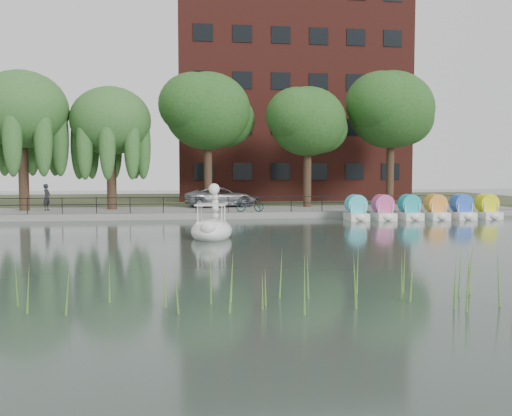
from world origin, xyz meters
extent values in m
plane|color=#38453F|center=(0.00, 0.00, 0.00)|extent=(120.00, 120.00, 0.00)
cube|color=gray|center=(0.00, 16.00, 0.20)|extent=(40.00, 6.00, 0.40)
cube|color=gray|center=(0.00, 13.05, 0.20)|extent=(40.00, 0.25, 0.40)
cube|color=#47512D|center=(0.00, 30.00, 0.18)|extent=(60.00, 22.00, 0.36)
cylinder|color=black|center=(0.00, 13.25, 1.35)|extent=(32.00, 0.04, 0.04)
cylinder|color=black|center=(0.00, 13.25, 0.95)|extent=(32.00, 0.04, 0.04)
cylinder|color=black|center=(0.00, 13.25, 0.90)|extent=(0.05, 0.05, 1.00)
cube|color=#4C1E16|center=(7.00, 30.00, 9.36)|extent=(20.00, 10.00, 18.00)
cylinder|color=#473323|center=(-13.00, 16.50, 2.50)|extent=(0.60, 0.60, 4.20)
ellipsoid|color=#437937|center=(-13.00, 16.50, 6.91)|extent=(5.88, 5.88, 5.00)
cylinder|color=#473323|center=(-7.50, 17.00, 2.30)|extent=(0.60, 0.60, 3.80)
ellipsoid|color=#437937|center=(-7.50, 17.00, 6.29)|extent=(5.32, 5.32, 4.52)
cylinder|color=#473323|center=(-1.00, 18.00, 2.65)|extent=(0.60, 0.60, 4.50)
ellipsoid|color=#346827|center=(-1.00, 18.00, 7.10)|extent=(6.00, 6.00, 5.10)
cylinder|color=#473323|center=(6.00, 17.50, 2.42)|extent=(0.60, 0.60, 4.05)
ellipsoid|color=#346827|center=(6.00, 17.50, 6.43)|extent=(5.40, 5.40, 4.59)
cylinder|color=#473323|center=(12.50, 18.50, 2.76)|extent=(0.60, 0.60, 4.72)
ellipsoid|color=#346827|center=(12.50, 18.50, 7.44)|extent=(6.30, 6.30, 5.36)
imported|color=gray|center=(-0.10, 18.29, 1.21)|extent=(3.66, 6.18, 1.61)
imported|color=gray|center=(1.39, 13.49, 0.90)|extent=(0.65, 1.74, 1.00)
imported|color=black|center=(-11.54, 16.28, 1.39)|extent=(0.65, 0.81, 1.98)
ellipsoid|color=white|center=(-1.59, 3.45, 0.32)|extent=(2.32, 3.16, 0.64)
cube|color=white|center=(-1.61, 3.35, 0.64)|extent=(1.39, 1.47, 0.32)
cube|color=white|center=(-1.60, 3.40, 1.52)|extent=(1.58, 1.66, 0.06)
ellipsoid|color=white|center=(-1.82, 2.25, 0.59)|extent=(0.76, 0.64, 0.60)
sphere|color=white|center=(-1.41, 4.40, 2.18)|extent=(0.51, 0.51, 0.51)
cone|color=black|center=(-1.35, 4.73, 2.15)|extent=(0.26, 0.31, 0.21)
cylinder|color=yellow|center=(-1.38, 4.58, 2.16)|extent=(0.29, 0.16, 0.28)
cube|color=white|center=(7.63, 11.23, 0.22)|extent=(1.15, 1.70, 0.44)
cylinder|color=#3EC6DC|center=(7.63, 11.33, 0.95)|extent=(0.90, 1.20, 0.90)
cube|color=white|center=(9.33, 11.23, 0.22)|extent=(1.15, 1.70, 0.44)
cylinder|color=#D14C90|center=(9.33, 11.33, 0.95)|extent=(0.90, 1.20, 0.90)
cube|color=white|center=(11.03, 11.23, 0.22)|extent=(1.15, 1.70, 0.44)
cylinder|color=#1DAAB4|center=(11.03, 11.33, 0.95)|extent=(0.90, 1.20, 0.90)
cube|color=white|center=(12.73, 11.23, 0.22)|extent=(1.15, 1.70, 0.44)
cylinder|color=orange|center=(12.73, 11.33, 0.95)|extent=(0.90, 1.20, 0.90)
cube|color=white|center=(14.43, 11.23, 0.22)|extent=(1.15, 1.70, 0.44)
cylinder|color=blue|center=(14.43, 11.33, 0.95)|extent=(0.90, 1.20, 0.90)
cube|color=white|center=(16.13, 11.23, 0.22)|extent=(1.15, 1.70, 0.44)
cylinder|color=#F2F112|center=(16.13, 11.33, 0.95)|extent=(0.90, 1.20, 0.90)
camera|label=1|loc=(-3.03, -22.09, 3.14)|focal=40.00mm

